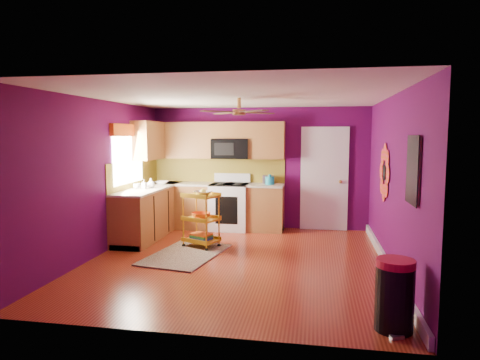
# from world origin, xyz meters

# --- Properties ---
(ground) EXTENTS (5.00, 5.00, 0.00)m
(ground) POSITION_xyz_m (0.00, 0.00, 0.00)
(ground) COLOR maroon
(ground) RESTS_ON ground
(room_envelope) EXTENTS (4.54, 5.04, 2.52)m
(room_envelope) POSITION_xyz_m (0.03, 0.00, 1.63)
(room_envelope) COLOR #52094A
(room_envelope) RESTS_ON ground
(lower_cabinets) EXTENTS (2.81, 2.31, 0.94)m
(lower_cabinets) POSITION_xyz_m (-1.35, 1.82, 0.43)
(lower_cabinets) COLOR brown
(lower_cabinets) RESTS_ON ground
(electric_range) EXTENTS (0.76, 0.66, 1.13)m
(electric_range) POSITION_xyz_m (-0.55, 2.17, 0.48)
(electric_range) COLOR white
(electric_range) RESTS_ON ground
(upper_cabinetry) EXTENTS (2.80, 2.30, 1.26)m
(upper_cabinetry) POSITION_xyz_m (-1.24, 2.17, 1.80)
(upper_cabinetry) COLOR brown
(upper_cabinetry) RESTS_ON ground
(left_window) EXTENTS (0.08, 1.35, 1.08)m
(left_window) POSITION_xyz_m (-2.22, 1.05, 1.74)
(left_window) COLOR white
(left_window) RESTS_ON ground
(panel_door) EXTENTS (0.95, 0.11, 2.15)m
(panel_door) POSITION_xyz_m (1.35, 2.47, 1.02)
(panel_door) COLOR white
(panel_door) RESTS_ON ground
(right_wall_art) EXTENTS (0.04, 2.74, 1.04)m
(right_wall_art) POSITION_xyz_m (2.23, -0.34, 1.44)
(right_wall_art) COLOR black
(right_wall_art) RESTS_ON ground
(ceiling_fan) EXTENTS (1.01, 1.01, 0.26)m
(ceiling_fan) POSITION_xyz_m (0.00, 0.20, 2.29)
(ceiling_fan) COLOR #BF8C3F
(ceiling_fan) RESTS_ON ground
(shag_rug) EXTENTS (1.24, 1.74, 0.02)m
(shag_rug) POSITION_xyz_m (-0.87, 0.16, 0.01)
(shag_rug) COLOR black
(shag_rug) RESTS_ON ground
(rolling_cart) EXTENTS (0.68, 0.61, 1.02)m
(rolling_cart) POSITION_xyz_m (-0.74, 0.67, 0.53)
(rolling_cart) COLOR gold
(rolling_cart) RESTS_ON ground
(trash_can) EXTENTS (0.48, 0.48, 0.72)m
(trash_can) POSITION_xyz_m (1.96, -2.05, 0.36)
(trash_can) COLOR black
(trash_can) RESTS_ON ground
(teal_kettle) EXTENTS (0.18, 0.18, 0.21)m
(teal_kettle) POSITION_xyz_m (0.27, 2.21, 1.02)
(teal_kettle) COLOR teal
(teal_kettle) RESTS_ON lower_cabinets
(toaster) EXTENTS (0.22, 0.15, 0.18)m
(toaster) POSITION_xyz_m (0.23, 2.29, 1.03)
(toaster) COLOR beige
(toaster) RESTS_ON lower_cabinets
(soap_bottle_a) EXTENTS (0.08, 0.08, 0.17)m
(soap_bottle_a) POSITION_xyz_m (-1.95, 1.10, 1.03)
(soap_bottle_a) COLOR #EA3F72
(soap_bottle_a) RESTS_ON lower_cabinets
(soap_bottle_b) EXTENTS (0.15, 0.15, 0.19)m
(soap_bottle_b) POSITION_xyz_m (-1.87, 1.24, 1.03)
(soap_bottle_b) COLOR white
(soap_bottle_b) RESTS_ON lower_cabinets
(counter_dish) EXTENTS (0.26, 0.26, 0.06)m
(counter_dish) POSITION_xyz_m (-1.89, 1.89, 0.97)
(counter_dish) COLOR white
(counter_dish) RESTS_ON lower_cabinets
(counter_cup) EXTENTS (0.13, 0.13, 0.10)m
(counter_cup) POSITION_xyz_m (-2.08, 1.05, 0.99)
(counter_cup) COLOR white
(counter_cup) RESTS_ON lower_cabinets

